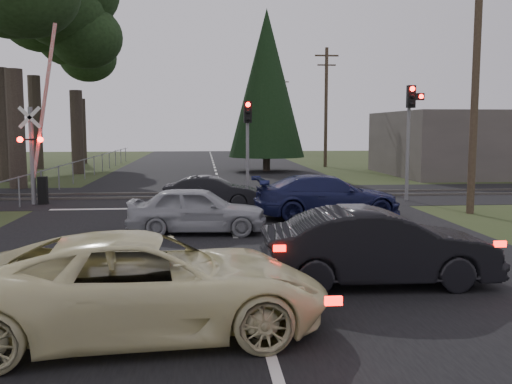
{
  "coord_description": "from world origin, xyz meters",
  "views": [
    {
      "loc": [
        -0.87,
        -13.1,
        3.01
      ],
      "look_at": [
        0.53,
        1.94,
        1.3
      ],
      "focal_mm": 40.0,
      "sensor_mm": 36.0,
      "label": 1
    }
  ],
  "objects": [
    {
      "name": "building_right",
      "position": [
        18.0,
        22.0,
        2.0
      ],
      "size": [
        14.0,
        10.0,
        4.0
      ],
      "primitive_type": "cube",
      "color": "#59514C",
      "rests_on": "ground"
    },
    {
      "name": "dark_hatchback",
      "position": [
        2.46,
        -2.65,
        0.73
      ],
      "size": [
        4.47,
        1.61,
        1.47
      ],
      "primitive_type": "imported",
      "rotation": [
        0.0,
        0.0,
        1.56
      ],
      "color": "black",
      "rests_on": "ground"
    },
    {
      "name": "cream_coupe",
      "position": [
        -1.71,
        -4.92,
        0.74
      ],
      "size": [
        5.55,
        2.97,
        1.48
      ],
      "primitive_type": "imported",
      "rotation": [
        0.0,
        0.0,
        1.67
      ],
      "color": "beige",
      "rests_on": "ground"
    },
    {
      "name": "traffic_signal_right",
      "position": [
        7.55,
        9.47,
        3.31
      ],
      "size": [
        0.68,
        0.48,
        4.7
      ],
      "color": "slate",
      "rests_on": "ground"
    },
    {
      "name": "euc_tree_c",
      "position": [
        -9.0,
        25.0,
        9.51
      ],
      "size": [
        6.0,
        6.0,
        13.2
      ],
      "color": "#473D33",
      "rests_on": "ground"
    },
    {
      "name": "conifer_tree",
      "position": [
        3.5,
        26.0,
        5.99
      ],
      "size": [
        5.2,
        5.2,
        11.0
      ],
      "color": "#473D33",
      "rests_on": "ground"
    },
    {
      "name": "stop_line",
      "position": [
        0.0,
        8.2,
        0.01
      ],
      "size": [
        13.0,
        0.35,
        0.0
      ],
      "primitive_type": "cube",
      "color": "silver",
      "rests_on": "ground"
    },
    {
      "name": "rail_corridor",
      "position": [
        0.0,
        12.0,
        0.01
      ],
      "size": [
        120.0,
        8.0,
        0.01
      ],
      "primitive_type": "cube",
      "color": "black",
      "rests_on": "ground"
    },
    {
      "name": "rail_near",
      "position": [
        0.0,
        11.2,
        0.05
      ],
      "size": [
        120.0,
        0.12,
        0.1
      ],
      "primitive_type": "cube",
      "color": "#59544C",
      "rests_on": "ground"
    },
    {
      "name": "crossing_signal",
      "position": [
        -7.27,
        9.79,
        2.06
      ],
      "size": [
        1.62,
        0.38,
        6.96
      ],
      "color": "slate",
      "rests_on": "ground"
    },
    {
      "name": "euc_tree_e",
      "position": [
        -11.0,
        36.0,
        9.51
      ],
      "size": [
        6.0,
        6.0,
        13.2
      ],
      "color": "#473D33",
      "rests_on": "ground"
    },
    {
      "name": "blue_sedan",
      "position": [
        3.26,
        5.53,
        0.71
      ],
      "size": [
        5.04,
        2.34,
        1.43
      ],
      "primitive_type": "imported",
      "rotation": [
        0.0,
        0.0,
        1.64
      ],
      "color": "#171C47",
      "rests_on": "ground"
    },
    {
      "name": "rail_far",
      "position": [
        0.0,
        12.8,
        0.05
      ],
      "size": [
        120.0,
        0.12,
        0.1
      ],
      "primitive_type": "cube",
      "color": "#59544C",
      "rests_on": "ground"
    },
    {
      "name": "utility_pole_mid",
      "position": [
        8.5,
        30.0,
        4.73
      ],
      "size": [
        1.8,
        0.26,
        9.0
      ],
      "color": "#4C3D2D",
      "rests_on": "ground"
    },
    {
      "name": "euc_tree_d",
      "position": [
        -13.0,
        30.0,
        11.91
      ],
      "size": [
        7.5,
        7.5,
        16.5
      ],
      "color": "#473D33",
      "rests_on": "ground"
    },
    {
      "name": "utility_pole_near",
      "position": [
        8.5,
        6.0,
        4.73
      ],
      "size": [
        1.8,
        0.26,
        9.0
      ],
      "color": "#4C3D2D",
      "rests_on": "ground"
    },
    {
      "name": "silver_car",
      "position": [
        -1.04,
        3.08,
        0.67
      ],
      "size": [
        4.05,
        1.88,
        1.34
      ],
      "primitive_type": "imported",
      "rotation": [
        0.0,
        0.0,
        1.49
      ],
      "color": "#9C9EA3",
      "rests_on": "ground"
    },
    {
      "name": "dark_car_far",
      "position": [
        -0.55,
        8.34,
        0.59
      ],
      "size": [
        3.66,
        1.53,
        1.18
      ],
      "primitive_type": "imported",
      "rotation": [
        0.0,
        0.0,
        1.49
      ],
      "color": "black",
      "rests_on": "ground"
    },
    {
      "name": "fence_left",
      "position": [
        -7.8,
        22.5,
        0.0
      ],
      "size": [
        0.1,
        36.0,
        1.2
      ],
      "primitive_type": null,
      "color": "slate",
      "rests_on": "ground"
    },
    {
      "name": "road",
      "position": [
        0.0,
        10.0,
        0.01
      ],
      "size": [
        14.0,
        100.0,
        0.01
      ],
      "primitive_type": "cube",
      "color": "black",
      "rests_on": "ground"
    },
    {
      "name": "traffic_signal_center",
      "position": [
        1.0,
        10.68,
        2.81
      ],
      "size": [
        0.32,
        0.48,
        4.1
      ],
      "color": "slate",
      "rests_on": "ground"
    },
    {
      "name": "ground",
      "position": [
        0.0,
        0.0,
        0.0
      ],
      "size": [
        120.0,
        120.0,
        0.0
      ],
      "primitive_type": "plane",
      "color": "#2E3A1A",
      "rests_on": "ground"
    },
    {
      "name": "utility_pole_far",
      "position": [
        8.5,
        55.0,
        4.73
      ],
      "size": [
        1.8,
        0.26,
        9.0
      ],
      "color": "#4C3D2D",
      "rests_on": "ground"
    }
  ]
}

